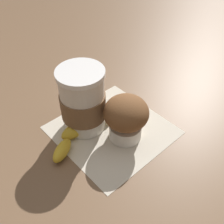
{
  "coord_description": "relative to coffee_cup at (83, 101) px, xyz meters",
  "views": [
    {
      "loc": [
        -0.2,
        -0.35,
        0.43
      ],
      "look_at": [
        0.0,
        0.0,
        0.05
      ],
      "focal_mm": 42.0,
      "sensor_mm": 36.0,
      "label": 1
    }
  ],
  "objects": [
    {
      "name": "ground_plane",
      "position": [
        0.05,
        -0.04,
        -0.07
      ],
      "size": [
        3.0,
        3.0,
        0.0
      ],
      "primitive_type": "plane",
      "color": "brown"
    },
    {
      "name": "muffin",
      "position": [
        0.06,
        -0.07,
        -0.01
      ],
      "size": [
        0.09,
        0.09,
        0.1
      ],
      "color": "white",
      "rests_on": "paper_napkin"
    },
    {
      "name": "coffee_cup",
      "position": [
        0.0,
        0.0,
        0.0
      ],
      "size": [
        0.1,
        0.1,
        0.15
      ],
      "color": "silver",
      "rests_on": "paper_napkin"
    },
    {
      "name": "paper_napkin",
      "position": [
        0.05,
        -0.04,
        -0.07
      ],
      "size": [
        0.28,
        0.28,
        0.0
      ],
      "primitive_type": "cube",
      "rotation": [
        0.0,
        0.0,
        0.22
      ],
      "color": "beige",
      "rests_on": "ground_plane"
    },
    {
      "name": "banana",
      "position": [
        0.0,
        -0.02,
        -0.05
      ],
      "size": [
        0.22,
        0.1,
        0.03
      ],
      "color": "gold",
      "rests_on": "paper_napkin"
    }
  ]
}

